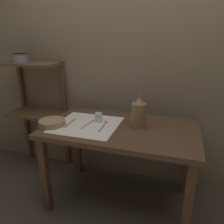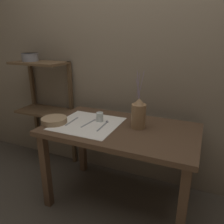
{
  "view_description": "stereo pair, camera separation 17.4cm",
  "coord_description": "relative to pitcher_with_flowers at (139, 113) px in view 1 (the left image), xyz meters",
  "views": [
    {
      "loc": [
        0.42,
        -1.57,
        1.41
      ],
      "look_at": [
        -0.07,
        0.0,
        0.84
      ],
      "focal_mm": 35.0,
      "sensor_mm": 36.0,
      "label": 1
    },
    {
      "loc": [
        0.59,
        -1.51,
        1.41
      ],
      "look_at": [
        -0.07,
        0.0,
        0.84
      ],
      "focal_mm": 35.0,
      "sensor_mm": 36.0,
      "label": 2
    }
  ],
  "objects": [
    {
      "name": "wooden_shelf_unit",
      "position": [
        -1.13,
        0.24,
        -0.02
      ],
      "size": [
        0.56,
        0.31,
        1.17
      ],
      "color": "brown",
      "rests_on": "ground_plane"
    },
    {
      "name": "stone_wall_back",
      "position": [
        -0.13,
        0.41,
        0.37
      ],
      "size": [
        7.0,
        0.06,
        2.4
      ],
      "color": "#7A6B56",
      "rests_on": "ground_plane"
    },
    {
      "name": "knife_center",
      "position": [
        -0.56,
        -0.11,
        -0.11
      ],
      "size": [
        0.02,
        0.2,
        0.0
      ],
      "color": "gray",
      "rests_on": "wooden_table"
    },
    {
      "name": "glass_tumbler_near",
      "position": [
        -0.34,
        -0.0,
        -0.07
      ],
      "size": [
        0.06,
        0.06,
        0.08
      ],
      "color": "silver",
      "rests_on": "wooden_table"
    },
    {
      "name": "ground_plane",
      "position": [
        -0.13,
        -0.05,
        -0.83
      ],
      "size": [
        12.0,
        12.0,
        0.0
      ],
      "primitive_type": "plane",
      "color": "#473F35"
    },
    {
      "name": "metal_pot_large",
      "position": [
        -1.24,
        0.21,
        0.38
      ],
      "size": [
        0.17,
        0.17,
        0.08
      ],
      "color": "gray",
      "rests_on": "wooden_shelf_unit"
    },
    {
      "name": "fork_outer",
      "position": [
        -0.4,
        -0.09,
        -0.11
      ],
      "size": [
        0.04,
        0.2,
        0.0
      ],
      "color": "gray",
      "rests_on": "wooden_table"
    },
    {
      "name": "wooden_table",
      "position": [
        -0.13,
        -0.05,
        -0.21
      ],
      "size": [
        1.22,
        0.71,
        0.72
      ],
      "color": "#4C3523",
      "rests_on": "ground_plane"
    },
    {
      "name": "spoon_inner",
      "position": [
        -0.27,
        -0.05,
        -0.11
      ],
      "size": [
        0.03,
        0.21,
        0.02
      ],
      "color": "gray",
      "rests_on": "wooden_table"
    },
    {
      "name": "pitcher_with_flowers",
      "position": [
        0.0,
        0.0,
        0.0
      ],
      "size": [
        0.11,
        0.11,
        0.45
      ],
      "color": "olive",
      "rests_on": "wooden_table"
    },
    {
      "name": "linen_cloth",
      "position": [
        -0.41,
        -0.09,
        -0.11
      ],
      "size": [
        0.51,
        0.5,
        0.0
      ],
      "color": "white",
      "rests_on": "wooden_table"
    },
    {
      "name": "wooden_bowl",
      "position": [
        -0.68,
        -0.19,
        -0.09
      ],
      "size": [
        0.21,
        0.21,
        0.05
      ],
      "color": "#9E7F5B",
      "rests_on": "wooden_table"
    }
  ]
}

